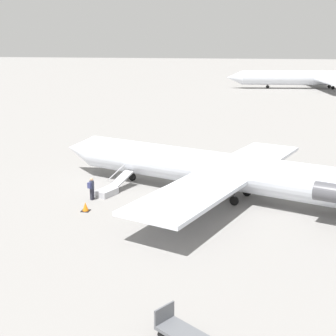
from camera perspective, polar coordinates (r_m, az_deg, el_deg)
name	(u,v)px	position (r m, az deg, el deg)	size (l,w,h in m)	color
ground_plane	(212,195)	(36.90, 5.44, -3.33)	(600.00, 600.00, 0.00)	gray
airplane_main	(225,170)	(35.88, 6.93, -0.30)	(29.41, 22.82, 7.24)	silver
airplane_taxiing_distant	(320,78)	(126.24, 18.07, 10.41)	(46.06, 35.53, 9.24)	silver
boarding_stairs	(109,189)	(37.23, -7.15, -2.60)	(2.33, 4.12, 1.77)	#B2B2B7
passenger	(92,187)	(35.87, -9.31, -2.33)	(0.44, 0.57, 1.74)	#23232D
luggage_cart	(181,332)	(19.82, 1.55, -19.30)	(2.44, 2.14, 1.22)	#595B60
traffic_cone_near_stairs	(85,207)	(33.84, -10.03, -4.69)	(0.60, 0.60, 0.65)	black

